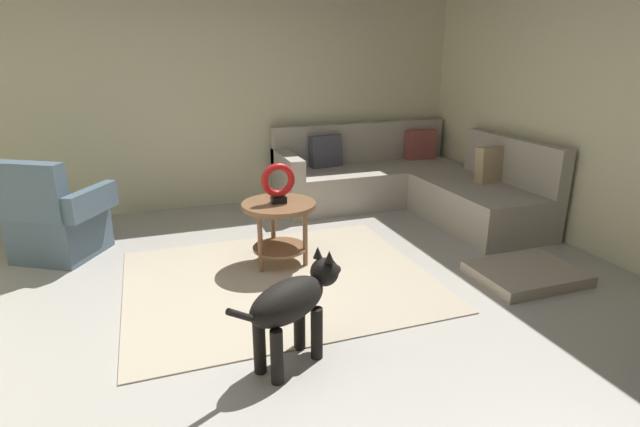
% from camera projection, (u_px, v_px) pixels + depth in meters
% --- Properties ---
extents(ground_plane, '(6.00, 6.00, 0.10)m').
position_uv_depth(ground_plane, '(285.00, 336.00, 3.20)').
color(ground_plane, '#B7B2A8').
extents(wall_back, '(6.00, 0.12, 2.70)m').
position_uv_depth(wall_back, '(210.00, 85.00, 5.39)').
color(wall_back, beige).
rests_on(wall_back, ground_plane).
extents(area_rug, '(2.30, 1.90, 0.01)m').
position_uv_depth(area_rug, '(280.00, 280.00, 3.85)').
color(area_rug, '#BCAD93').
rests_on(area_rug, ground_plane).
extents(sectional_couch, '(2.20, 2.25, 0.88)m').
position_uv_depth(sectional_couch, '(408.00, 184.00, 5.52)').
color(sectional_couch, '#B2A899').
rests_on(sectional_couch, ground_plane).
extents(armchair, '(0.99, 0.93, 0.88)m').
position_uv_depth(armchair, '(55.00, 222.00, 4.20)').
color(armchair, '#4C6070').
rests_on(armchair, ground_plane).
extents(side_table, '(0.60, 0.60, 0.54)m').
position_uv_depth(side_table, '(279.00, 217.00, 4.02)').
color(side_table, brown).
rests_on(side_table, ground_plane).
extents(torus_sculpture, '(0.28, 0.08, 0.33)m').
position_uv_depth(torus_sculpture, '(278.00, 182.00, 3.93)').
color(torus_sculpture, black).
rests_on(torus_sculpture, side_table).
extents(dog_bed_mat, '(0.80, 0.60, 0.09)m').
position_uv_depth(dog_bed_mat, '(526.00, 274.00, 3.87)').
color(dog_bed_mat, '#B2A38E').
rests_on(dog_bed_mat, ground_plane).
extents(dog, '(0.77, 0.46, 0.63)m').
position_uv_depth(dog, '(294.00, 303.00, 2.74)').
color(dog, black).
rests_on(dog, ground_plane).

